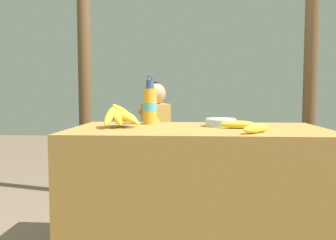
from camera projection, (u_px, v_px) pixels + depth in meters
name	position (u px, v px, depth m)	size (l,w,h in m)	color
market_counter	(198.00, 196.00, 2.04)	(1.43, 0.78, 0.79)	olive
banana_bunch_ripe	(120.00, 115.00, 2.04)	(0.21, 0.32, 0.15)	#4C381E
serving_bowl	(221.00, 122.00, 2.10)	(0.19, 0.19, 0.05)	silver
water_bottle	(150.00, 105.00, 2.24)	(0.09, 0.09, 0.31)	gold
loose_banana_front	(256.00, 129.00, 1.75)	(0.18, 0.19, 0.04)	yellow
loose_banana_side	(238.00, 125.00, 1.96)	(0.20, 0.05, 0.04)	yellow
wooden_bench	(195.00, 163.00, 3.23)	(1.77, 0.32, 0.41)	brown
seated_vendor	(150.00, 133.00, 3.19)	(0.47, 0.43, 1.09)	#473828
banana_bunch_green	(253.00, 150.00, 3.20)	(0.17, 0.28, 0.14)	#4C381E
support_post_near	(85.00, 77.00, 3.40)	(0.13, 0.13, 2.28)	brown
support_post_far	(310.00, 76.00, 3.27)	(0.13, 0.13, 2.28)	brown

